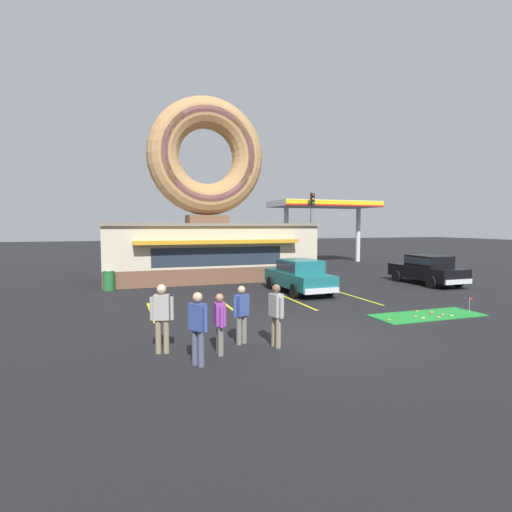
% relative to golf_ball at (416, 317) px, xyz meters
% --- Properties ---
extents(ground_plane, '(160.00, 160.00, 0.00)m').
position_rel_golf_ball_xyz_m(ground_plane, '(-4.26, -0.97, -0.05)').
color(ground_plane, black).
extents(donut_shop_building, '(12.30, 6.75, 10.96)m').
position_rel_golf_ball_xyz_m(donut_shop_building, '(-4.59, 12.97, 3.69)').
color(donut_shop_building, brown).
rests_on(donut_shop_building, ground).
extents(putting_mat, '(4.10, 1.50, 0.03)m').
position_rel_golf_ball_xyz_m(putting_mat, '(0.67, 0.18, -0.04)').
color(putting_mat, '#1E842D').
rests_on(putting_mat, ground).
extents(mini_donut_near_left, '(0.13, 0.13, 0.04)m').
position_rel_golf_ball_xyz_m(mini_donut_near_left, '(0.71, -0.32, -0.00)').
color(mini_donut_near_left, '#D17F47').
rests_on(mini_donut_near_left, putting_mat).
extents(mini_donut_near_right, '(0.13, 0.13, 0.04)m').
position_rel_golf_ball_xyz_m(mini_donut_near_right, '(0.70, 0.75, -0.00)').
color(mini_donut_near_right, '#D17F47').
rests_on(mini_donut_near_right, putting_mat).
extents(mini_donut_mid_left, '(0.13, 0.13, 0.04)m').
position_rel_golf_ball_xyz_m(mini_donut_mid_left, '(1.34, -0.26, -0.00)').
color(mini_donut_mid_left, '#E5C666').
rests_on(mini_donut_mid_left, putting_mat).
extents(mini_donut_mid_centre, '(0.13, 0.13, 0.04)m').
position_rel_golf_ball_xyz_m(mini_donut_mid_centre, '(0.01, 0.02, -0.00)').
color(mini_donut_mid_centre, '#A5724C').
rests_on(mini_donut_mid_centre, putting_mat).
extents(mini_donut_mid_right, '(0.13, 0.13, 0.04)m').
position_rel_golf_ball_xyz_m(mini_donut_mid_right, '(1.17, -0.02, -0.00)').
color(mini_donut_mid_right, '#D8667F').
rests_on(mini_donut_mid_right, putting_mat).
extents(mini_donut_far_left, '(0.13, 0.13, 0.04)m').
position_rel_golf_ball_xyz_m(mini_donut_far_left, '(0.86, 0.20, -0.00)').
color(mini_donut_far_left, brown).
rests_on(mini_donut_far_left, putting_mat).
extents(mini_donut_far_centre, '(0.13, 0.13, 0.04)m').
position_rel_golf_ball_xyz_m(mini_donut_far_centre, '(-1.17, -0.09, -0.00)').
color(mini_donut_far_centre, '#A5724C').
rests_on(mini_donut_far_centre, putting_mat).
extents(mini_donut_far_right, '(0.13, 0.13, 0.04)m').
position_rel_golf_ball_xyz_m(mini_donut_far_right, '(1.10, 0.43, -0.00)').
color(mini_donut_far_right, '#D17F47').
rests_on(mini_donut_far_right, putting_mat).
extents(mini_donut_extra, '(0.13, 0.13, 0.04)m').
position_rel_golf_ball_xyz_m(mini_donut_extra, '(0.14, -0.22, -0.00)').
color(mini_donut_extra, '#E5C666').
rests_on(mini_donut_extra, putting_mat).
extents(golf_ball, '(0.04, 0.04, 0.04)m').
position_rel_golf_ball_xyz_m(golf_ball, '(0.00, 0.00, 0.00)').
color(golf_ball, white).
rests_on(golf_ball, putting_mat).
extents(putting_flag_pin, '(0.13, 0.01, 0.55)m').
position_rel_golf_ball_xyz_m(putting_flag_pin, '(2.51, 0.04, 0.39)').
color(putting_flag_pin, silver).
rests_on(putting_flag_pin, putting_mat).
extents(car_teal, '(2.08, 4.61, 1.60)m').
position_rel_golf_ball_xyz_m(car_teal, '(-1.57, 6.19, 0.82)').
color(car_teal, '#196066').
rests_on(car_teal, ground).
extents(car_black, '(2.00, 4.57, 1.60)m').
position_rel_golf_ball_xyz_m(car_black, '(6.30, 6.42, 0.82)').
color(car_black, black).
rests_on(car_black, ground).
extents(pedestrian_blue_sweater_man, '(0.41, 0.51, 1.71)m').
position_rel_golf_ball_xyz_m(pedestrian_blue_sweater_man, '(-8.07, -2.22, 0.90)').
color(pedestrian_blue_sweater_man, '#474C66').
rests_on(pedestrian_blue_sweater_man, ground).
extents(pedestrian_hooded_kid, '(0.32, 0.58, 1.68)m').
position_rel_golf_ball_xyz_m(pedestrian_hooded_kid, '(-5.85, -1.49, 0.88)').
color(pedestrian_hooded_kid, '#7F7056').
rests_on(pedestrian_hooded_kid, ground).
extents(pedestrian_leather_jacket_man, '(0.25, 0.60, 1.54)m').
position_rel_golf_ball_xyz_m(pedestrian_leather_jacket_man, '(-7.41, -1.61, 0.80)').
color(pedestrian_leather_jacket_man, slate).
rests_on(pedestrian_leather_jacket_man, ground).
extents(pedestrian_clipboard_woman, '(0.58, 0.33, 1.76)m').
position_rel_golf_ball_xyz_m(pedestrian_clipboard_woman, '(-8.76, -1.03, 0.93)').
color(pedestrian_clipboard_woman, '#7F7056').
rests_on(pedestrian_clipboard_woman, ground).
extents(pedestrian_beanie_man, '(0.53, 0.39, 1.60)m').
position_rel_golf_ball_xyz_m(pedestrian_beanie_man, '(-6.63, -0.91, 0.83)').
color(pedestrian_beanie_man, slate).
rests_on(pedestrian_beanie_man, ground).
extents(trash_bin, '(0.57, 0.57, 0.97)m').
position_rel_golf_ball_xyz_m(trash_bin, '(-10.26, 9.84, 0.45)').
color(trash_bin, '#1E662D').
rests_on(trash_bin, ground).
extents(traffic_light_pole, '(0.28, 0.47, 5.80)m').
position_rel_golf_ball_xyz_m(traffic_light_pole, '(4.46, 16.81, 3.66)').
color(traffic_light_pole, '#595B60').
rests_on(traffic_light_pole, ground).
extents(gas_station_canopy, '(9.00, 4.46, 5.30)m').
position_rel_golf_ball_xyz_m(gas_station_canopy, '(7.06, 19.66, 4.81)').
color(gas_station_canopy, silver).
rests_on(gas_station_canopy, ground).
extents(parking_stripe_far_left, '(0.12, 3.60, 0.01)m').
position_rel_golf_ball_xyz_m(parking_stripe_far_left, '(-8.66, 4.03, -0.05)').
color(parking_stripe_far_left, yellow).
rests_on(parking_stripe_far_left, ground).
extents(parking_stripe_left, '(0.12, 3.60, 0.01)m').
position_rel_golf_ball_xyz_m(parking_stripe_left, '(-5.66, 4.03, -0.05)').
color(parking_stripe_left, yellow).
rests_on(parking_stripe_left, ground).
extents(parking_stripe_mid_left, '(0.12, 3.60, 0.01)m').
position_rel_golf_ball_xyz_m(parking_stripe_mid_left, '(-2.66, 4.03, -0.05)').
color(parking_stripe_mid_left, yellow).
rests_on(parking_stripe_mid_left, ground).
extents(parking_stripe_centre, '(0.12, 3.60, 0.01)m').
position_rel_golf_ball_xyz_m(parking_stripe_centre, '(0.34, 4.03, -0.05)').
color(parking_stripe_centre, yellow).
rests_on(parking_stripe_centre, ground).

